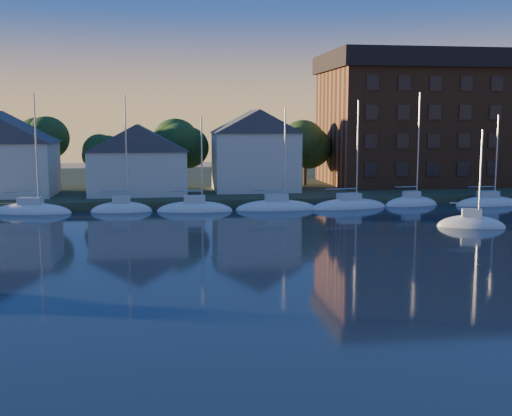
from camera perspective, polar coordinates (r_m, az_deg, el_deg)
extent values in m
cube|color=#2F3A22|center=(93.97, -6.35, 1.94)|extent=(160.00, 50.00, 2.00)
cube|color=brown|center=(71.15, -5.65, 0.08)|extent=(120.00, 3.00, 1.00)
cube|color=silver|center=(75.71, -10.42, 3.11)|extent=(11.00, 8.00, 5.00)
cube|color=silver|center=(78.42, -0.09, 4.13)|extent=(10.00, 8.00, 7.00)
cube|color=brown|center=(91.43, 15.80, 6.87)|extent=(30.00, 16.00, 15.00)
cube|color=black|center=(91.75, 16.01, 12.31)|extent=(31.00, 17.00, 2.40)
cylinder|color=#342717|center=(83.00, -18.59, 2.72)|extent=(0.50, 0.50, 3.50)
sphere|color=#1B3A15|center=(82.76, -18.72, 5.79)|extent=(5.40, 5.40, 5.40)
cylinder|color=#342717|center=(81.98, -13.07, 2.86)|extent=(0.50, 0.50, 3.50)
sphere|color=#1B3A15|center=(81.73, -13.16, 5.97)|extent=(5.40, 5.40, 5.40)
cylinder|color=#342717|center=(81.72, -7.46, 2.98)|extent=(0.50, 0.50, 3.50)
sphere|color=#1B3A15|center=(81.47, -7.52, 6.10)|extent=(5.40, 5.40, 5.40)
cylinder|color=#342717|center=(82.24, -1.87, 3.08)|extent=(0.50, 0.50, 3.50)
sphere|color=#1B3A15|center=(82.00, -1.89, 6.18)|extent=(5.40, 5.40, 5.40)
cylinder|color=#342717|center=(83.54, 3.59, 3.14)|extent=(0.50, 0.50, 3.50)
sphere|color=#1B3A15|center=(83.30, 3.62, 6.19)|extent=(5.40, 5.40, 5.40)
cylinder|color=#342717|center=(85.56, 8.85, 3.17)|extent=(0.50, 0.50, 3.50)
sphere|color=#1B3A15|center=(85.32, 8.91, 6.15)|extent=(5.40, 5.40, 5.40)
cylinder|color=#342717|center=(88.26, 13.82, 3.18)|extent=(0.50, 0.50, 3.50)
sphere|color=#1B3A15|center=(88.04, 13.92, 6.06)|extent=(5.40, 5.40, 5.40)
cylinder|color=#342717|center=(91.59, 18.47, 3.16)|extent=(0.50, 0.50, 3.50)
sphere|color=#1B3A15|center=(91.37, 18.59, 5.94)|extent=(5.40, 5.40, 5.40)
ellipsoid|color=white|center=(69.25, -18.86, -0.52)|extent=(7.50, 2.40, 2.20)
cube|color=silver|center=(69.09, -18.91, 0.55)|extent=(2.10, 1.32, 0.70)
cylinder|color=#A5A8AD|center=(68.56, -18.46, 4.42)|extent=(0.16, 0.16, 10.00)
cylinder|color=#A5A8AD|center=(69.15, -19.61, 1.23)|extent=(3.15, 0.12, 0.12)
ellipsoid|color=white|center=(68.25, -12.25, -0.39)|extent=(7.50, 2.40, 2.20)
cube|color=silver|center=(68.08, -12.28, 0.69)|extent=(2.10, 1.32, 0.70)
cylinder|color=#A5A8AD|center=(67.63, -11.76, 4.62)|extent=(0.16, 0.16, 10.00)
cylinder|color=#A5A8AD|center=(68.05, -12.99, 1.39)|extent=(3.15, 0.12, 0.12)
ellipsoid|color=white|center=(68.18, -5.52, -0.26)|extent=(7.50, 2.40, 2.20)
cube|color=silver|center=(68.01, -5.54, 0.83)|extent=(2.10, 1.32, 0.70)
cylinder|color=#A5A8AD|center=(67.65, -4.95, 4.75)|extent=(0.16, 0.16, 10.00)
cylinder|color=#A5A8AD|center=(67.88, -6.24, 1.53)|extent=(3.15, 0.12, 0.12)
ellipsoid|color=white|center=(69.04, 1.12, -0.12)|extent=(7.50, 2.40, 2.20)
cube|color=silver|center=(68.87, 1.12, 0.95)|extent=(2.10, 1.32, 0.70)
cylinder|color=#A5A8AD|center=(68.60, 1.75, 4.82)|extent=(0.16, 0.16, 10.00)
cylinder|color=#A5A8AD|center=(68.64, 0.45, 1.64)|extent=(3.15, 0.12, 0.12)
ellipsoid|color=white|center=(70.80, 7.52, 0.01)|extent=(7.50, 2.40, 2.20)
cube|color=silver|center=(70.64, 7.54, 1.05)|extent=(2.10, 1.32, 0.70)
cylinder|color=#A5A8AD|center=(70.46, 8.19, 4.82)|extent=(0.16, 0.16, 10.00)
cylinder|color=#A5A8AD|center=(70.32, 6.90, 1.73)|extent=(3.15, 0.12, 0.12)
ellipsoid|color=white|center=(73.39, 13.53, 0.13)|extent=(7.50, 2.40, 2.20)
cube|color=silver|center=(73.24, 13.57, 1.14)|extent=(2.10, 1.32, 0.70)
cylinder|color=#A5A8AD|center=(73.15, 14.23, 4.77)|extent=(0.16, 0.16, 10.00)
cylinder|color=#A5A8AD|center=(72.84, 12.99, 1.80)|extent=(3.15, 0.12, 0.12)
ellipsoid|color=white|center=(76.74, 19.08, 0.25)|extent=(7.50, 2.40, 2.20)
cube|color=silver|center=(76.59, 19.13, 1.21)|extent=(2.10, 1.32, 0.70)
cylinder|color=#A5A8AD|center=(76.58, 19.78, 4.67)|extent=(0.16, 0.16, 10.00)
cylinder|color=#A5A8AD|center=(76.12, 18.60, 1.84)|extent=(3.15, 0.12, 0.12)
ellipsoid|color=white|center=(60.67, 18.58, -1.63)|extent=(6.26, 3.99, 2.20)
cube|color=silver|center=(60.48, 18.63, -0.41)|extent=(1.94, 1.62, 0.70)
cylinder|color=#A5A8AD|center=(60.17, 19.34, 2.90)|extent=(0.16, 0.16, 7.75)
cylinder|color=#A5A8AD|center=(60.30, 18.05, 0.40)|extent=(2.37, 1.00, 0.12)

